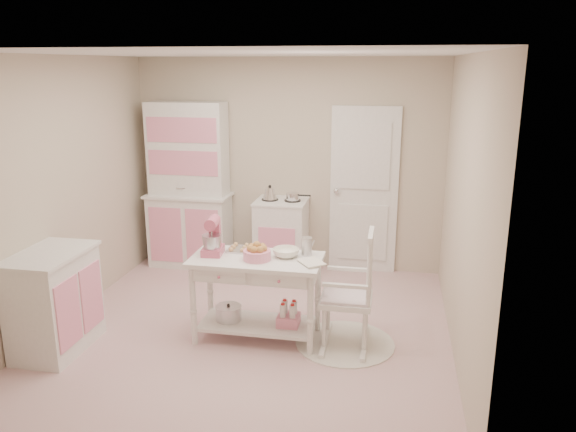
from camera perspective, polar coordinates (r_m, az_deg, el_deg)
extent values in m
plane|color=#C57B80|center=(5.62, -3.74, -11.38)|extent=(3.80, 3.80, 0.00)
cube|color=white|center=(5.03, -4.27, 16.15)|extent=(3.80, 3.80, 0.04)
cube|color=beige|center=(6.99, -0.01, 5.20)|extent=(3.80, 0.04, 2.60)
cube|color=beige|center=(3.45, -12.08, -5.70)|extent=(3.80, 0.04, 2.60)
cube|color=beige|center=(5.94, -22.01, 2.31)|extent=(0.04, 3.80, 2.60)
cube|color=beige|center=(5.04, 17.37, 0.58)|extent=(0.04, 3.80, 2.60)
cube|color=white|center=(6.90, 7.72, 2.56)|extent=(0.82, 0.05, 2.04)
cube|color=white|center=(7.15, -10.10, 3.06)|extent=(1.06, 0.50, 2.08)
cube|color=white|center=(6.92, -0.68, -2.08)|extent=(0.62, 0.57, 0.92)
cube|color=white|center=(5.49, -22.65, -8.01)|extent=(0.54, 0.84, 0.92)
cylinder|color=white|center=(5.37, 5.80, -12.71)|extent=(0.92, 0.92, 0.01)
cube|color=white|center=(5.14, 5.96, -7.33)|extent=(0.48, 0.72, 1.10)
cube|color=white|center=(5.30, -3.17, -8.33)|extent=(1.20, 0.60, 0.80)
cube|color=#CE5776|center=(5.23, -7.68, -2.10)|extent=(0.23, 0.30, 0.34)
cube|color=silver|center=(5.35, -4.33, -3.43)|extent=(0.34, 0.24, 0.02)
cylinder|color=pink|center=(5.08, -3.16, -3.97)|extent=(0.25, 0.25, 0.09)
imported|color=white|center=(5.16, -0.22, -3.75)|extent=(0.24, 0.24, 0.08)
cylinder|color=silver|center=(5.19, 1.91, -3.09)|extent=(0.10, 0.10, 0.17)
imported|color=white|center=(4.95, 1.50, -4.91)|extent=(0.28, 0.30, 0.02)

